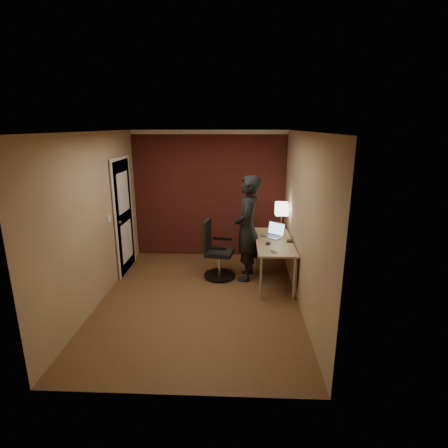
{
  "coord_description": "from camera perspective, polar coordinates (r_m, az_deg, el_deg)",
  "views": [
    {
      "loc": [
        0.58,
        -4.85,
        2.58
      ],
      "look_at": [
        0.35,
        0.55,
        1.05
      ],
      "focal_mm": 28.0,
      "sensor_mm": 36.0,
      "label": 1
    }
  ],
  "objects": [
    {
      "name": "room",
      "position": [
        6.56,
        -5.09,
        5.1
      ],
      "size": [
        4.0,
        4.0,
        4.0
      ],
      "color": "brown",
      "rests_on": "ground"
    },
    {
      "name": "desk",
      "position": [
        5.94,
        8.83,
        -3.84
      ],
      "size": [
        0.6,
        1.5,
        0.73
      ],
      "color": "tan",
      "rests_on": "ground"
    },
    {
      "name": "desk_lamp",
      "position": [
        6.29,
        9.4,
        2.42
      ],
      "size": [
        0.22,
        0.22,
        0.54
      ],
      "color": "silver",
      "rests_on": "desk"
    },
    {
      "name": "laptop",
      "position": [
        6.09,
        8.19,
        -1.4
      ],
      "size": [
        0.42,
        0.41,
        0.23
      ],
      "color": "silver",
      "rests_on": "desk"
    },
    {
      "name": "mouse",
      "position": [
        5.68,
        7.2,
        -3.16
      ],
      "size": [
        0.09,
        0.12,
        0.03
      ],
      "primitive_type": "cube",
      "rotation": [
        0.0,
        0.0,
        -0.38
      ],
      "color": "black",
      "rests_on": "desk"
    },
    {
      "name": "phone",
      "position": [
        5.36,
        8.1,
        -4.49
      ],
      "size": [
        0.1,
        0.13,
        0.01
      ],
      "primitive_type": "cube",
      "rotation": [
        0.0,
        0.0,
        0.4
      ],
      "color": "black",
      "rests_on": "desk"
    },
    {
      "name": "wallet",
      "position": [
        5.87,
        10.66,
        -2.74
      ],
      "size": [
        0.11,
        0.12,
        0.02
      ],
      "primitive_type": "cube",
      "rotation": [
        0.0,
        0.0,
        -0.17
      ],
      "color": "black",
      "rests_on": "desk"
    },
    {
      "name": "office_chair",
      "position": [
        6.08,
        -1.34,
        -4.75
      ],
      "size": [
        0.55,
        0.61,
        1.01
      ],
      "color": "black",
      "rests_on": "ground"
    },
    {
      "name": "person",
      "position": [
        5.91,
        3.79,
        -0.73
      ],
      "size": [
        0.53,
        0.72,
        1.8
      ],
      "primitive_type": "imported",
      "rotation": [
        0.0,
        0.0,
        -1.73
      ],
      "color": "black",
      "rests_on": "ground"
    }
  ]
}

